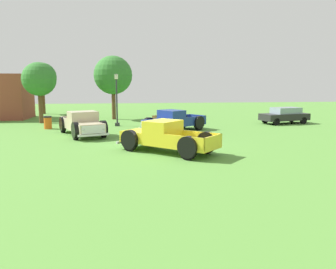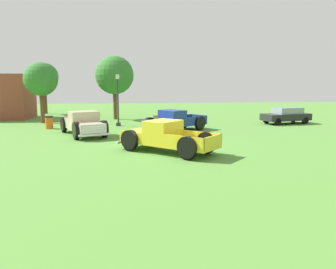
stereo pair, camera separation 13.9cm
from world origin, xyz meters
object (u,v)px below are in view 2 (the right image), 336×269
Objects in this scene: pickup_truck_behind_left at (172,121)px; picnic_table at (165,118)px; trash_can at (49,122)px; lamp_post_near at (118,99)px; sedan_distant_a at (286,115)px; pickup_truck_foreground at (162,137)px; oak_tree_center at (41,80)px; pickup_truck_behind_right at (84,124)px; oak_tree_east at (114,75)px; oak_tree_west at (44,77)px.

picnic_table is at bearing 89.72° from pickup_truck_behind_left.
lamp_post_near is at bearing 12.31° from trash_can.
pickup_truck_behind_left reaches higher than sedan_distant_a.
lamp_post_near is 5.49m from trash_can.
pickup_truck_foreground is at bearing -76.62° from lamp_post_near.
pickup_truck_behind_left is at bearing -160.28° from sedan_distant_a.
oak_tree_center is (-10.35, 1.79, 3.18)m from picnic_table.
sedan_distant_a reaches higher than trash_can.
lamp_post_near is at bearing 67.36° from pickup_truck_behind_right.
sedan_distant_a is 10.15m from picnic_table.
pickup_truck_foreground is 2.18× the size of picnic_table.
oak_tree_east is 1.15× the size of oak_tree_center.
lamp_post_near reaches higher than picnic_table.
picnic_table is 6.94m from oak_tree_east.
pickup_truck_behind_right reaches higher than trash_can.
pickup_truck_behind_right is at bearing -99.08° from oak_tree_east.
pickup_truck_foreground is 1.16× the size of sedan_distant_a.
picnic_table is 0.39× the size of oak_tree_east.
oak_tree_west reaches higher than pickup_truck_behind_right.
trash_can is at bearing -127.06° from oak_tree_east.
oak_tree_east reaches higher than pickup_truck_foreground.
pickup_truck_behind_right is 5.79× the size of trash_can.
trash_can is 8.52m from oak_tree_east.
pickup_truck_foreground is 10.95m from lamp_post_near.
oak_tree_east is 10.18m from oak_tree_west.
oak_tree_center is at bearing 157.07° from lamp_post_near.
oak_tree_west is (-10.81, 22.08, 3.25)m from pickup_truck_foreground.
oak_tree_west is (-12.16, 10.57, 3.51)m from picnic_table.
sedan_distant_a is 0.74× the size of oak_tree_east.
lamp_post_near is 0.70× the size of oak_tree_east.
pickup_truck_foreground reaches higher than picnic_table.
sedan_distant_a is at bearing 19.72° from pickup_truck_behind_left.
pickup_truck_foreground is 15.54m from sedan_distant_a.
pickup_truck_foreground is at bearing -63.91° from oak_tree_west.
trash_can is (-19.06, -1.07, -0.23)m from sedan_distant_a.
lamp_post_near is 4.31m from picnic_table.
oak_tree_center is at bearing -78.35° from oak_tree_west.
lamp_post_near is (-13.96, 0.05, 1.45)m from sedan_distant_a.
oak_tree_east is at bearing -39.48° from oak_tree_west.
oak_tree_west is 1.09× the size of oak_tree_center.
pickup_truck_behind_left is 0.92× the size of pickup_truck_behind_right.
pickup_truck_foreground is 1.00× the size of pickup_truck_behind_left.
pickup_truck_behind_left is at bearing -31.89° from oak_tree_center.
pickup_truck_behind_right is at bearing -59.64° from oak_tree_center.
picnic_table is at bearing 13.87° from lamp_post_near.
picnic_table is at bearing -41.01° from oak_tree_west.
oak_tree_center is at bearing 170.16° from picnic_table.
pickup_truck_behind_right is 5.46m from lamp_post_near.
trash_can is (-8.96, -2.07, -0.01)m from picnic_table.
lamp_post_near is 5.42m from oak_tree_east.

